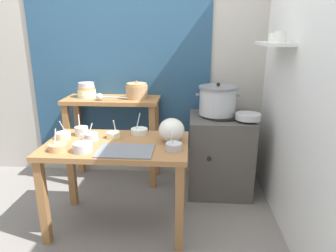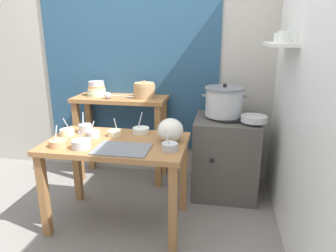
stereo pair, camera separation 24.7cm
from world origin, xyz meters
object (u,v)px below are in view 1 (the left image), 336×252
prep_bowl_1 (58,147)px  prep_bowl_5 (83,147)px  serving_tray (125,151)px  prep_bowl_2 (81,131)px  prep_bowl_4 (91,136)px  prep_bowl_6 (63,135)px  clay_pot (137,91)px  stove_block (219,153)px  prep_bowl_7 (174,146)px  steamer_pot (218,100)px  ladle (101,97)px  prep_table (117,156)px  prep_bowl_3 (113,135)px  plastic_bag (172,130)px  bowl_stack_enamel (87,90)px  prep_bowl_0 (139,131)px  back_shelf_table (113,119)px  wide_pan (248,116)px

prep_bowl_1 → prep_bowl_5: size_ratio=1.06×
serving_tray → prep_bowl_2: (-0.44, 0.34, 0.03)m
prep_bowl_4 → prep_bowl_5: prep_bowl_5 is taller
serving_tray → prep_bowl_6: size_ratio=2.53×
prep_bowl_2 → clay_pot: bearing=60.9°
stove_block → prep_bowl_5: 1.43m
clay_pot → prep_bowl_7: 1.05m
steamer_pot → prep_bowl_2: (-1.15, -0.54, -0.16)m
stove_block → prep_bowl_7: (-0.41, -0.81, 0.37)m
ladle → prep_bowl_5: 0.92m
prep_table → prep_bowl_5: size_ratio=7.40×
ladle → prep_bowl_5: ladle is taller
prep_bowl_3 → prep_bowl_7: bearing=-25.4°
prep_bowl_5 → steamer_pot: bearing=41.4°
steamer_pot → prep_bowl_6: (-1.27, -0.64, -0.17)m
serving_tray → ladle: bearing=115.5°
prep_table → serving_tray: size_ratio=2.75×
prep_bowl_5 → plastic_bag: bearing=23.1°
bowl_stack_enamel → prep_bowl_5: bowl_stack_enamel is taller
prep_bowl_5 → prep_bowl_0: bearing=51.5°
stove_block → prep_bowl_0: bearing=-147.8°
prep_table → clay_pot: size_ratio=5.07×
prep_bowl_0 → stove_block: bearing=32.2°
bowl_stack_enamel → prep_bowl_1: (0.11, -1.03, -0.22)m
steamer_pot → prep_bowl_6: steamer_pot is taller
prep_bowl_7 → steamer_pot: bearing=65.8°
ladle → prep_bowl_2: bearing=-92.5°
back_shelf_table → steamer_pot: bearing=-6.0°
prep_table → prep_bowl_0: bearing=59.1°
prep_bowl_1 → back_shelf_table: bearing=81.6°
plastic_bag → prep_bowl_7: plastic_bag is taller
prep_bowl_1 → plastic_bag: bearing=17.9°
stove_block → prep_bowl_6: 1.49m
steamer_pot → clay_pot: size_ratio=1.92×
prep_bowl_1 → prep_bowl_4: (0.17, 0.24, 0.00)m
back_shelf_table → clay_pot: 0.39m
prep_table → prep_bowl_2: 0.40m
prep_bowl_7 → prep_bowl_0: bearing=131.2°
ladle → wide_pan: ladle is taller
back_shelf_table → steamer_pot: (1.05, -0.11, 0.24)m
bowl_stack_enamel → prep_bowl_0: bearing=-43.8°
prep_bowl_4 → plastic_bag: bearing=2.1°
stove_block → bowl_stack_enamel: size_ratio=4.03×
stove_block → prep_bowl_6: (-1.31, -0.62, 0.37)m
serving_tray → prep_bowl_1: 0.49m
wide_pan → prep_bowl_4: 1.39m
prep_bowl_6 → wide_pan: bearing=17.3°
prep_bowl_1 → prep_bowl_4: 0.29m
serving_tray → plastic_bag: plastic_bag is taller
prep_bowl_0 → prep_bowl_3: bearing=-149.2°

